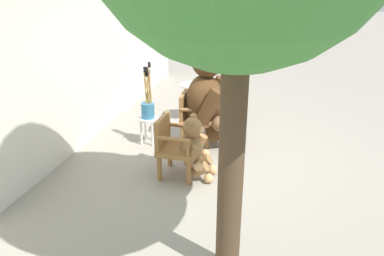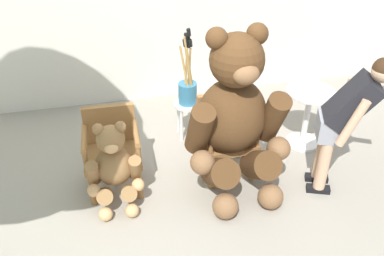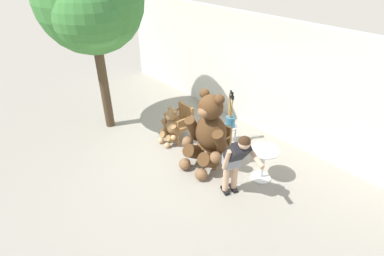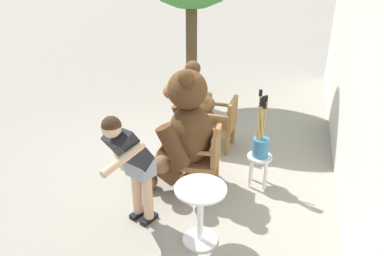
{
  "view_description": "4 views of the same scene",
  "coord_description": "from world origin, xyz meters",
  "px_view_note": "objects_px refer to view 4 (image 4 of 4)",
  "views": [
    {
      "loc": [
        -5.19,
        -0.81,
        2.64
      ],
      "look_at": [
        -0.26,
        0.36,
        0.6
      ],
      "focal_mm": 35.0,
      "sensor_mm": 36.0,
      "label": 1
    },
    {
      "loc": [
        -0.59,
        -3.07,
        3.01
      ],
      "look_at": [
        0.21,
        0.41,
        0.66
      ],
      "focal_mm": 40.0,
      "sensor_mm": 36.0,
      "label": 2
    },
    {
      "loc": [
        4.24,
        -3.45,
        4.15
      ],
      "look_at": [
        0.08,
        0.3,
        0.68
      ],
      "focal_mm": 28.0,
      "sensor_mm": 36.0,
      "label": 3
    },
    {
      "loc": [
        4.86,
        1.6,
        2.97
      ],
      "look_at": [
        0.33,
        0.3,
        0.74
      ],
      "focal_mm": 35.0,
      "sensor_mm": 36.0,
      "label": 4
    }
  ],
  "objects_px": {
    "teddy_bear_large": "(184,129)",
    "teddy_bear_small": "(205,121)",
    "person_visitor": "(131,160)",
    "brush_bucket": "(261,142)",
    "wooden_chair_right": "(204,157)",
    "white_stool": "(259,162)",
    "round_side_table": "(200,209)",
    "wooden_chair_left": "(222,122)"
  },
  "relations": [
    {
      "from": "brush_bucket",
      "to": "person_visitor",
      "type": "bearing_deg",
      "value": -45.79
    },
    {
      "from": "wooden_chair_right",
      "to": "teddy_bear_small",
      "type": "distance_m",
      "value": 1.23
    },
    {
      "from": "brush_bucket",
      "to": "round_side_table",
      "type": "distance_m",
      "value": 1.42
    },
    {
      "from": "teddy_bear_small",
      "to": "person_visitor",
      "type": "xyz_separation_m",
      "value": [
        2.21,
        -0.28,
        0.45
      ]
    },
    {
      "from": "wooden_chair_left",
      "to": "teddy_bear_large",
      "type": "height_order",
      "value": "teddy_bear_large"
    },
    {
      "from": "teddy_bear_large",
      "to": "person_visitor",
      "type": "distance_m",
      "value": 1.05
    },
    {
      "from": "person_visitor",
      "to": "brush_bucket",
      "type": "height_order",
      "value": "person_visitor"
    },
    {
      "from": "teddy_bear_large",
      "to": "round_side_table",
      "type": "height_order",
      "value": "teddy_bear_large"
    },
    {
      "from": "wooden_chair_left",
      "to": "person_visitor",
      "type": "height_order",
      "value": "person_visitor"
    },
    {
      "from": "teddy_bear_large",
      "to": "white_stool",
      "type": "relative_size",
      "value": 3.75
    },
    {
      "from": "wooden_chair_left",
      "to": "person_visitor",
      "type": "xyz_separation_m",
      "value": [
        2.21,
        -0.57,
        0.43
      ]
    },
    {
      "from": "teddy_bear_large",
      "to": "teddy_bear_small",
      "type": "xyz_separation_m",
      "value": [
        -1.21,
        -0.02,
        -0.4
      ]
    },
    {
      "from": "wooden_chair_right",
      "to": "teddy_bear_large",
      "type": "xyz_separation_m",
      "value": [
        0.01,
        -0.27,
        0.38
      ]
    },
    {
      "from": "wooden_chair_right",
      "to": "round_side_table",
      "type": "bearing_deg",
      "value": 12.63
    },
    {
      "from": "teddy_bear_small",
      "to": "round_side_table",
      "type": "bearing_deg",
      "value": 13.16
    },
    {
      "from": "brush_bucket",
      "to": "round_side_table",
      "type": "xyz_separation_m",
      "value": [
        1.32,
        -0.48,
        -0.23
      ]
    },
    {
      "from": "person_visitor",
      "to": "round_side_table",
      "type": "bearing_deg",
      "value": 85.64
    },
    {
      "from": "teddy_bear_large",
      "to": "round_side_table",
      "type": "distance_m",
      "value": 1.25
    },
    {
      "from": "teddy_bear_small",
      "to": "white_stool",
      "type": "height_order",
      "value": "teddy_bear_small"
    },
    {
      "from": "wooden_chair_right",
      "to": "brush_bucket",
      "type": "relative_size",
      "value": 0.91
    },
    {
      "from": "wooden_chair_right",
      "to": "brush_bucket",
      "type": "xyz_separation_m",
      "value": [
        -0.25,
        0.72,
        0.21
      ]
    },
    {
      "from": "white_stool",
      "to": "teddy_bear_large",
      "type": "bearing_deg",
      "value": -75.57
    },
    {
      "from": "wooden_chair_right",
      "to": "person_visitor",
      "type": "height_order",
      "value": "person_visitor"
    },
    {
      "from": "wooden_chair_right",
      "to": "round_side_table",
      "type": "relative_size",
      "value": 1.19
    },
    {
      "from": "wooden_chair_right",
      "to": "person_visitor",
      "type": "bearing_deg",
      "value": -29.56
    },
    {
      "from": "round_side_table",
      "to": "brush_bucket",
      "type": "bearing_deg",
      "value": 160.05
    },
    {
      "from": "teddy_bear_large",
      "to": "person_visitor",
      "type": "bearing_deg",
      "value": -16.66
    },
    {
      "from": "teddy_bear_large",
      "to": "round_side_table",
      "type": "xyz_separation_m",
      "value": [
        1.06,
        0.51,
        -0.4
      ]
    },
    {
      "from": "person_visitor",
      "to": "round_side_table",
      "type": "relative_size",
      "value": 2.07
    },
    {
      "from": "person_visitor",
      "to": "white_stool",
      "type": "height_order",
      "value": "person_visitor"
    },
    {
      "from": "wooden_chair_left",
      "to": "teddy_bear_large",
      "type": "bearing_deg",
      "value": -12.81
    },
    {
      "from": "teddy_bear_large",
      "to": "person_visitor",
      "type": "height_order",
      "value": "teddy_bear_large"
    },
    {
      "from": "wooden_chair_left",
      "to": "wooden_chair_right",
      "type": "xyz_separation_m",
      "value": [
        1.2,
        -0.0,
        0.0
      ]
    },
    {
      "from": "teddy_bear_large",
      "to": "white_stool",
      "type": "xyz_separation_m",
      "value": [
        -0.26,
        1.0,
        -0.49
      ]
    },
    {
      "from": "teddy_bear_large",
      "to": "person_visitor",
      "type": "relative_size",
      "value": 1.16
    },
    {
      "from": "person_visitor",
      "to": "round_side_table",
      "type": "xyz_separation_m",
      "value": [
        0.06,
        0.81,
        -0.45
      ]
    },
    {
      "from": "wooden_chair_right",
      "to": "white_stool",
      "type": "distance_m",
      "value": 0.77
    },
    {
      "from": "wooden_chair_left",
      "to": "brush_bucket",
      "type": "relative_size",
      "value": 0.91
    },
    {
      "from": "teddy_bear_small",
      "to": "wooden_chair_right",
      "type": "bearing_deg",
      "value": 13.64
    },
    {
      "from": "wooden_chair_right",
      "to": "round_side_table",
      "type": "xyz_separation_m",
      "value": [
        1.07,
        0.24,
        -0.01
      ]
    },
    {
      "from": "brush_bucket",
      "to": "teddy_bear_small",
      "type": "bearing_deg",
      "value": -133.27
    },
    {
      "from": "wooden_chair_left",
      "to": "round_side_table",
      "type": "distance_m",
      "value": 2.28
    }
  ]
}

